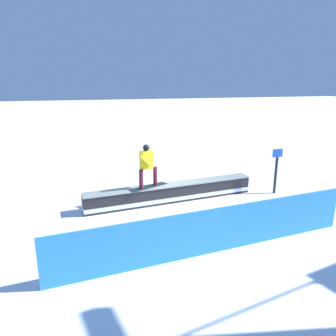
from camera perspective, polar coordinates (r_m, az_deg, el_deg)
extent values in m
plane|color=white|center=(11.49, 0.62, -5.87)|extent=(120.00, 120.00, 0.00)
cube|color=#252324|center=(11.38, 0.63, -4.47)|extent=(6.15, 1.15, 0.60)
cube|color=white|center=(11.44, 0.63, -5.17)|extent=(6.16, 1.16, 0.14)
cube|color=gray|center=(11.28, 0.63, -2.95)|extent=(6.16, 1.21, 0.04)
cube|color=black|center=(10.99, -3.47, -3.33)|extent=(1.42, 0.86, 0.01)
cylinder|color=maroon|center=(10.72, -4.76, -1.99)|extent=(0.19, 0.19, 0.64)
cylinder|color=maroon|center=(11.06, -2.28, -1.40)|extent=(0.19, 0.19, 0.64)
cube|color=yellow|center=(10.68, -3.84, 1.44)|extent=(0.46, 0.38, 0.60)
sphere|color=black|center=(10.59, -3.88, 3.61)|extent=(0.22, 0.22, 0.22)
cylinder|color=yellow|center=(10.44, -4.10, 1.28)|extent=(0.45, 0.27, 0.46)
cylinder|color=yellow|center=(10.86, -3.94, 1.84)|extent=(0.28, 0.19, 0.55)
cube|color=#2D88EC|center=(8.12, 7.99, -10.95)|extent=(7.99, 0.94, 1.17)
cylinder|color=#262628|center=(12.72, 18.48, -1.23)|extent=(0.10, 0.10, 1.41)
cube|color=blue|center=(12.51, 18.81, 2.52)|extent=(0.40, 0.04, 0.30)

